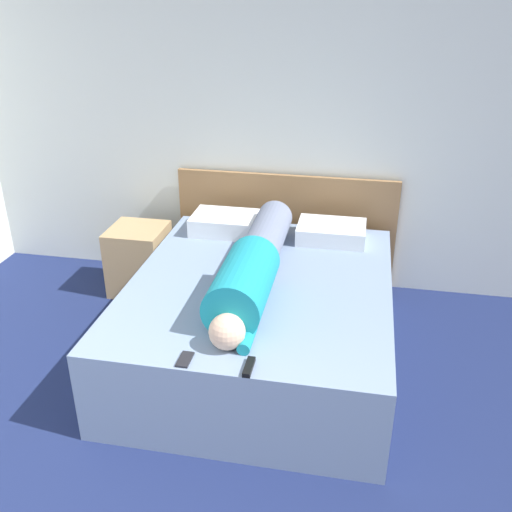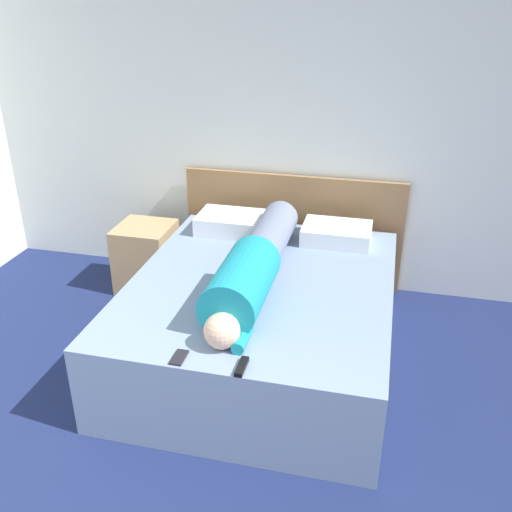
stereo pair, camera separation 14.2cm
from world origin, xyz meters
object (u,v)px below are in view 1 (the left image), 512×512
at_px(bed, 260,319).
at_px(pillow_near_headboard, 227,223).
at_px(nightstand, 139,259).
at_px(person_lying, 253,266).
at_px(cell_phone, 185,359).
at_px(tv_remote, 249,367).
at_px(pillow_second, 331,232).

xyz_separation_m(bed, pillow_near_headboard, (-0.40, 0.74, 0.35)).
distance_m(bed, pillow_near_headboard, 0.91).
relative_size(nightstand, person_lying, 0.33).
height_order(bed, cell_phone, cell_phone).
xyz_separation_m(tv_remote, cell_phone, (-0.34, 0.01, -0.01)).
xyz_separation_m(pillow_near_headboard, tv_remote, (0.51, -1.66, -0.06)).
bearing_deg(bed, pillow_near_headboard, 118.34).
distance_m(nightstand, pillow_second, 1.58).
height_order(bed, tv_remote, tv_remote).
xyz_separation_m(pillow_second, tv_remote, (-0.28, -1.66, -0.05)).
bearing_deg(tv_remote, person_lying, 99.99).
bearing_deg(bed, nightstand, 147.46).
bearing_deg(pillow_near_headboard, tv_remote, -72.81).
bearing_deg(pillow_near_headboard, pillow_second, 0.00).
bearing_deg(nightstand, bed, -32.54).
relative_size(nightstand, pillow_second, 1.09).
xyz_separation_m(nightstand, tv_remote, (1.25, -1.65, 0.31)).
height_order(nightstand, cell_phone, cell_phone).
height_order(pillow_second, cell_phone, pillow_second).
bearing_deg(pillow_second, pillow_near_headboard, 180.00).
height_order(pillow_second, tv_remote, pillow_second).
height_order(person_lying, cell_phone, person_lying).
bearing_deg(cell_phone, bed, 76.32).
xyz_separation_m(nightstand, cell_phone, (0.92, -1.64, 0.30)).
bearing_deg(person_lying, nightstand, 143.89).
xyz_separation_m(pillow_near_headboard, pillow_second, (0.80, 0.00, -0.01)).
bearing_deg(cell_phone, pillow_near_headboard, 96.13).
height_order(nightstand, tv_remote, tv_remote).
bearing_deg(cell_phone, pillow_second, 69.46).
distance_m(person_lying, pillow_near_headboard, 0.90).
bearing_deg(tv_remote, pillow_near_headboard, 107.19).
distance_m(nightstand, pillow_near_headboard, 0.83).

